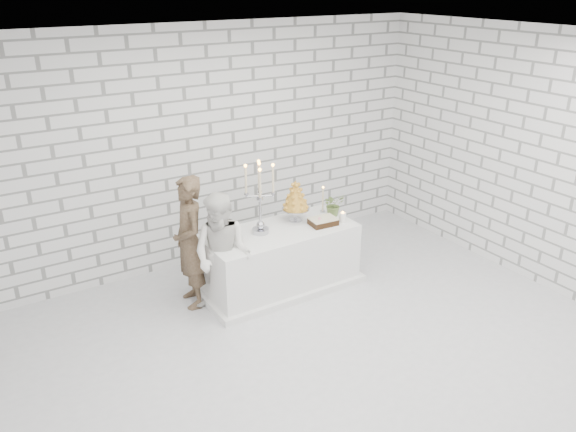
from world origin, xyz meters
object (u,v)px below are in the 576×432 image
Objects in this scene: cake_table at (280,259)px; candelabra at (260,198)px; bride at (223,256)px; croquembouche at (296,201)px; groom at (190,242)px.

candelabra is at bearing 168.16° from cake_table.
bride is 2.70× the size of croquembouche.
bride is (0.22, -0.37, -0.06)m from groom.
bride is 1.19m from croquembouche.
cake_table is 1.29× the size of bride.
cake_table is at bearing 61.57° from bride.
groom is 1.36m from croquembouche.
bride is at bearing -169.41° from cake_table.
groom is at bearing 168.27° from cake_table.
candelabra is at bearing -171.56° from croquembouche.
croquembouche is (0.53, 0.08, -0.17)m from candelabra.
groom reaches higher than bride.
cake_table is 2.11× the size of candelabra.
groom is 0.92m from candelabra.
croquembouche is at bearing 93.85° from groom.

